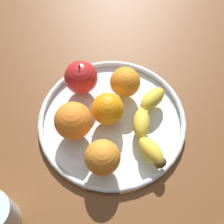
{
  "coord_description": "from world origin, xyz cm",
  "views": [
    {
      "loc": [
        31.36,
        16.22,
        66.51
      ],
      "look_at": [
        0.0,
        0.0,
        4.8
      ],
      "focal_mm": 53.52,
      "sensor_mm": 36.0,
      "label": 1
    }
  ],
  "objects": [
    {
      "name": "orange_back_right",
      "position": [
        -0.24,
        -1.02,
        5.28
      ],
      "size": [
        6.96,
        6.96,
        6.96
      ],
      "primitive_type": "sphere",
      "color": "orange",
      "rests_on": "fruit_bowl"
    },
    {
      "name": "ground_plane",
      "position": [
        0.0,
        0.0,
        -2.0
      ],
      "size": [
        130.41,
        130.41,
        4.0
      ],
      "primitive_type": "cube",
      "color": "brown"
    },
    {
      "name": "orange_front_right",
      "position": [
        10.26,
        3.2,
        5.39
      ],
      "size": [
        7.17,
        7.17,
        7.17
      ],
      "primitive_type": "sphere",
      "color": "orange",
      "rests_on": "fruit_bowl"
    },
    {
      "name": "orange_center",
      "position": [
        6.06,
        -5.91,
        5.79
      ],
      "size": [
        7.98,
        7.98,
        7.98
      ],
      "primitive_type": "sphere",
      "color": "orange",
      "rests_on": "fruit_bowl"
    },
    {
      "name": "banana",
      "position": [
        -1.34,
        8.13,
        3.6
      ],
      "size": [
        18.71,
        11.79,
        3.6
      ],
      "rotation": [
        0.0,
        0.0,
        0.39
      ],
      "color": "gold",
      "rests_on": "fruit_bowl"
    },
    {
      "name": "orange_back_left",
      "position": [
        -7.98,
        -0.82,
        5.21
      ],
      "size": [
        6.82,
        6.82,
        6.82
      ],
      "primitive_type": "sphere",
      "color": "orange",
      "rests_on": "fruit_bowl"
    },
    {
      "name": "fruit_bowl",
      "position": [
        0.0,
        0.0,
        0.92
      ],
      "size": [
        32.99,
        32.99,
        1.8
      ],
      "color": "silver",
      "rests_on": "ground_plane"
    },
    {
      "name": "apple",
      "position": [
        -4.38,
        -10.08,
        5.59
      ],
      "size": [
        7.58,
        7.58,
        8.38
      ],
      "color": "red",
      "rests_on": "fruit_bowl"
    }
  ]
}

